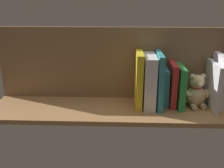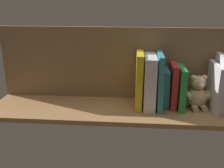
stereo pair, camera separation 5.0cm
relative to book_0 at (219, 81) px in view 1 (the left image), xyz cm
name	(u,v)px [view 1 (the left image)]	position (x,y,z in cm)	size (l,w,h in cm)	color
ground_plane	(112,109)	(50.40, 3.81, -13.84)	(116.34, 30.89, 2.20)	#A87A4C
shelf_back_panel	(113,63)	(50.40, -9.38, 5.55)	(116.34, 1.50, 36.58)	olive
book_0	(219,81)	(0.00, 0.00, 0.00)	(2.62, 16.47, 25.48)	silver
book_1	(213,85)	(2.96, 1.26, -1.83)	(2.05, 18.98, 21.83)	silver
teddy_bear	(196,92)	(9.96, 0.58, -5.59)	(13.04, 11.37, 16.26)	#D1B284
book_2	(180,86)	(18.05, 0.10, -2.82)	(2.78, 16.67, 19.84)	green
book_3	(172,84)	(21.45, -1.10, -2.30)	(2.76, 14.27, 20.87)	red
book_4	(164,86)	(24.93, -1.98, -3.81)	(2.95, 12.51, 17.85)	teal
book_5	(159,80)	(28.25, 0.90, 0.35)	(2.44, 18.26, 26.17)	teal
dictionary_thick_white	(149,81)	(32.82, 0.78, -0.23)	(5.44, 17.83, 25.02)	white
book_6	(139,79)	(37.74, 0.11, 0.37)	(3.15, 16.68, 26.21)	yellow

